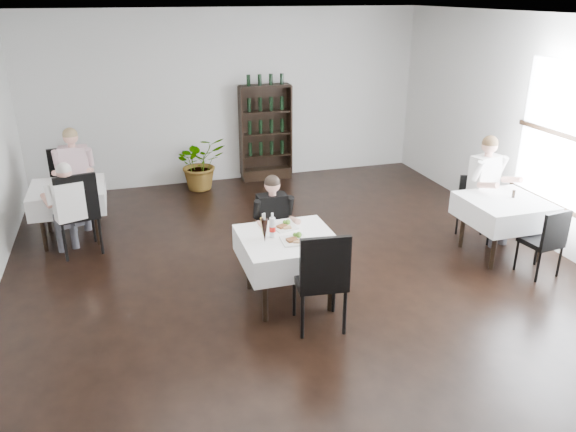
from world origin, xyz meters
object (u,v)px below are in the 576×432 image
(wine_shelf, at_px, (266,134))
(potted_tree, at_px, (200,163))
(diner_main, at_px, (274,220))
(main_table, at_px, (288,249))

(wine_shelf, relative_size, potted_tree, 1.86)
(wine_shelf, height_order, diner_main, wine_shelf)
(main_table, height_order, potted_tree, potted_tree)
(potted_tree, bearing_deg, wine_shelf, 9.87)
(wine_shelf, relative_size, diner_main, 1.37)
(main_table, relative_size, potted_tree, 1.09)
(wine_shelf, xyz_separation_m, diner_main, (-0.89, -3.73, -0.11))
(wine_shelf, xyz_separation_m, potted_tree, (-1.24, -0.22, -0.38))
(wine_shelf, distance_m, main_table, 4.41)
(main_table, bearing_deg, diner_main, 89.48)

